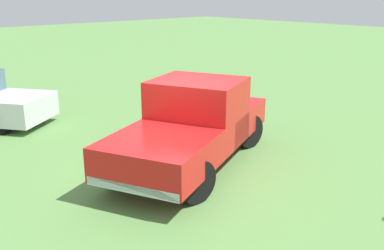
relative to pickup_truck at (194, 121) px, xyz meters
name	(u,v)px	position (x,y,z in m)	size (l,w,h in m)	color
ground_plane	(173,172)	(0.68, 0.08, -0.95)	(80.00, 80.00, 0.00)	#5B8C47
pickup_truck	(194,121)	(0.00, 0.00, 0.00)	(5.27, 3.66, 1.82)	black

